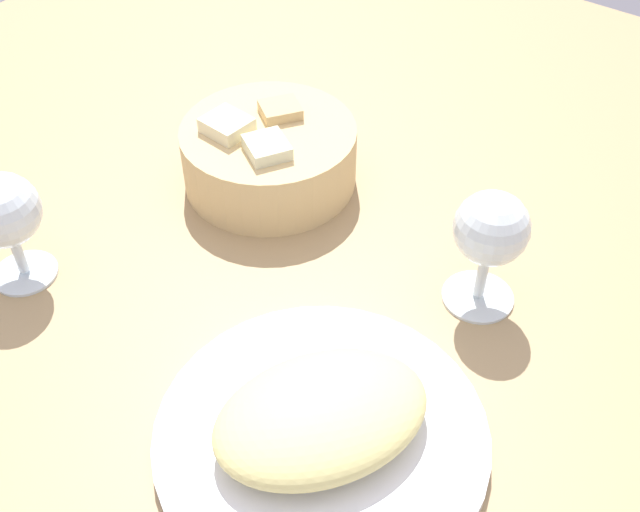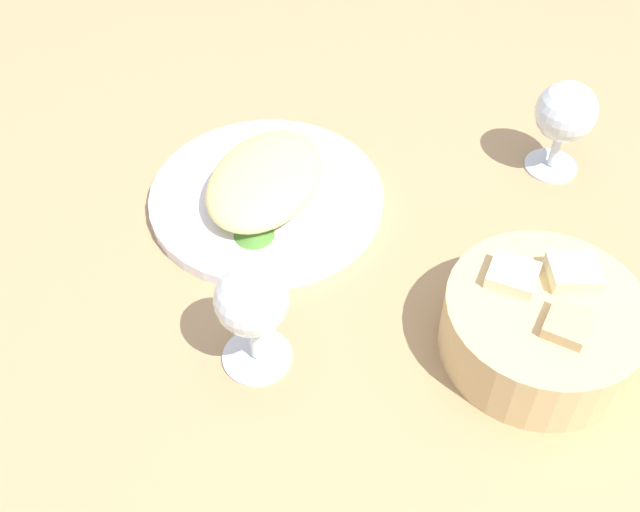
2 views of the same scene
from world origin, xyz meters
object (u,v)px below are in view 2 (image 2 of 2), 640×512
Objects in this scene: plate at (267,198)px; wine_glass_far at (565,116)px; wine_glass_near at (252,305)px; bread_basket at (542,324)px.

wine_glass_far is (-2.18, 33.61, 6.81)cm from plate.
plate is at bearing -86.29° from wine_glass_far.
wine_glass_near is 42.78cm from wine_glass_far.
wine_glass_near is 1.04× the size of wine_glass_far.
wine_glass_far is (-24.94, 9.56, 3.94)cm from bread_basket.
wine_glass_far reaches higher than plate.
wine_glass_near is at bearing -6.40° from plate.
wine_glass_near reaches higher than wine_glass_far.
wine_glass_near is at bearing -57.22° from wine_glass_far.
wine_glass_far is at bearing 159.02° from bread_basket.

